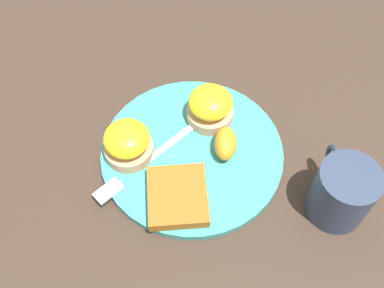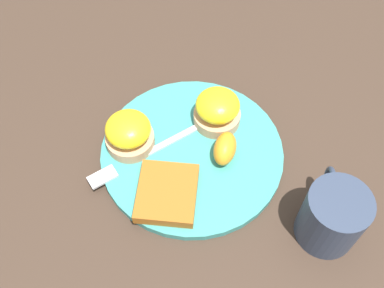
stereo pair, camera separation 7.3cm
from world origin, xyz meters
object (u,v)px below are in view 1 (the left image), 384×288
Objects in this scene: sandwich_benedict_right at (127,143)px; orange_wedge at (225,143)px; sandwich_benedict_left at (210,106)px; cup at (342,192)px; fork at (144,164)px; hashbrown_patty at (177,196)px.

sandwich_benedict_right is 1.34× the size of orange_wedge.
sandwich_benedict_left and sandwich_benedict_right have the same top height.
fork is at bearing 70.49° from cup.
sandwich_benedict_left is 0.79× the size of hashbrown_patty.
sandwich_benedict_left is 0.65× the size of cup.
cup reaches higher than hashbrown_patty.
orange_wedge is at bearing -167.80° from sandwich_benedict_left.
sandwich_benedict_right is 0.04m from fork.
fork is (0.07, 0.05, -0.01)m from hashbrown_patty.
sandwich_benedict_left reaches higher than orange_wedge.
sandwich_benedict_right is 0.43× the size of fork.
cup is (-0.11, -0.16, 0.02)m from orange_wedge.
orange_wedge is (0.08, -0.09, 0.01)m from hashbrown_patty.
hashbrown_patty reaches higher than fork.
hashbrown_patty is 1.69× the size of orange_wedge.
sandwich_benedict_left is at bearing 42.65° from cup.
fork is at bearing 94.98° from orange_wedge.
sandwich_benedict_left is 0.43× the size of fork.
orange_wedge is at bearing -94.81° from sandwich_benedict_right.
hashbrown_patty is (-0.09, -0.07, -0.02)m from sandwich_benedict_right.
cup is at bearing -109.51° from fork.
fork is (-0.01, 0.13, -0.02)m from orange_wedge.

